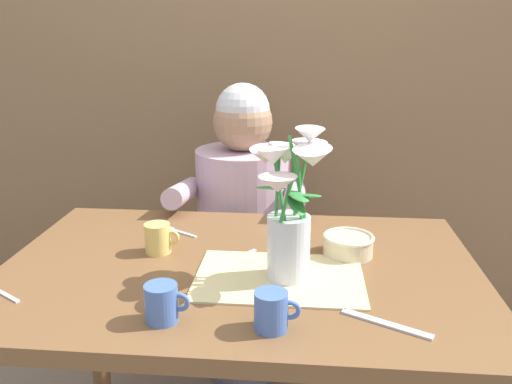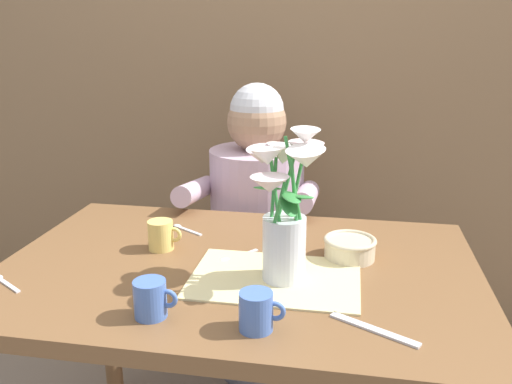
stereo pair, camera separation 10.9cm
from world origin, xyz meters
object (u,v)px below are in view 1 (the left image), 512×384
tea_cup (272,311)px  ceramic_mug (162,303)px  flower_vase (290,201)px  dinner_knife (386,324)px  seated_person (243,239)px  coffee_cup (158,238)px  ceramic_bowl (348,244)px

tea_cup → ceramic_mug: same height
flower_vase → dinner_knife: 0.34m
seated_person → ceramic_mug: size_ratio=12.20×
flower_vase → dinner_knife: bearing=-42.8°
flower_vase → dinner_knife: (0.20, -0.19, -0.19)m
tea_cup → coffee_cup: same height
seated_person → coffee_cup: size_ratio=12.20×
seated_person → flower_vase: seated_person is taller
dinner_knife → ceramic_bowl: bearing=126.9°
coffee_cup → ceramic_mug: bearing=-73.5°
seated_person → flower_vase: size_ratio=3.11×
flower_vase → coffee_cup: flower_vase is taller
dinner_knife → ceramic_mug: size_ratio=2.04×
tea_cup → coffee_cup: (-0.32, 0.35, 0.00)m
ceramic_bowl → dinner_knife: bearing=-81.4°
dinner_knife → coffee_cup: 0.64m
ceramic_mug → coffee_cup: (-0.10, 0.34, 0.00)m
seated_person → dinner_knife: 0.97m
ceramic_mug → ceramic_bowl: bearing=42.8°
tea_cup → seated_person: bearing=100.2°
seated_person → dinner_knife: bearing=-64.4°
tea_cup → ceramic_mug: bearing=177.1°
seated_person → ceramic_bowl: bearing=-55.7°
ceramic_bowl → flower_vase: bearing=-133.5°
dinner_knife → ceramic_mug: (-0.45, -0.03, 0.04)m
tea_cup → coffee_cup: size_ratio=1.00×
tea_cup → dinner_knife: bearing=9.1°
flower_vase → coffee_cup: bearing=159.8°
flower_vase → ceramic_mug: 0.36m
dinner_knife → ceramic_mug: ceramic_mug is taller
ceramic_mug → tea_cup: bearing=-2.9°
flower_vase → dinner_knife: flower_vase is taller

